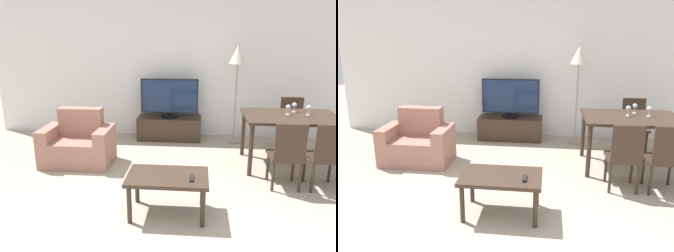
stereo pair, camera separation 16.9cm
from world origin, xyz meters
The scene contains 15 objects.
ground_plane centered at (0.00, 0.00, 0.00)m, with size 18.00×18.00×0.00m, color tan.
wall_back centered at (0.00, 3.49, 1.35)m, with size 7.09×0.06×2.70m.
armchair centered at (-1.39, 1.86, 0.29)m, with size 1.02×0.64×0.81m.
tv_stand centered at (-0.14, 3.18, 0.21)m, with size 1.16×0.48×0.42m.
tv centered at (-0.14, 3.17, 0.77)m, with size 1.04×0.32×0.70m.
coffee_table centered at (0.08, 0.52, 0.39)m, with size 0.86×0.55×0.45m.
dining_table centered at (1.72, 2.02, 0.68)m, with size 1.34×0.93×0.77m.
dining_chair_near centered at (1.48, 1.25, 0.48)m, with size 0.40×0.40×0.87m.
dining_chair_far centered at (1.95, 2.80, 0.48)m, with size 0.40×0.40×0.87m.
dining_chair_near_right centered at (1.95, 1.25, 0.48)m, with size 0.40×0.40×0.87m.
floor_lamp centered at (1.04, 3.08, 1.46)m, with size 0.29×0.29×1.71m.
remote_primary centered at (0.33, 0.44, 0.46)m, with size 0.04×0.15×0.02m.
wine_glass_left centered at (1.80, 2.23, 0.87)m, with size 0.07×0.07×0.15m.
wine_glass_center centered at (1.95, 2.06, 0.87)m, with size 0.07×0.07×0.15m.
wine_glass_right centered at (1.67, 2.07, 0.87)m, with size 0.07×0.07×0.15m.
Camera 2 is at (0.54, -2.63, 1.88)m, focal length 35.00 mm.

